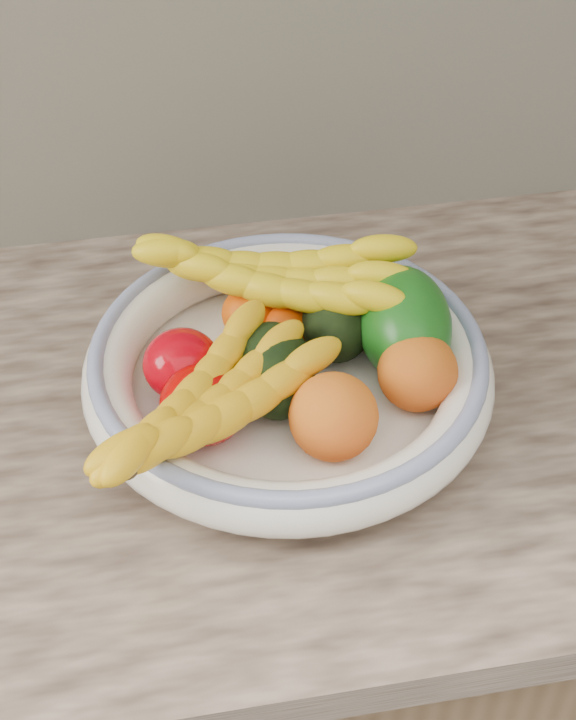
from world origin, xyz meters
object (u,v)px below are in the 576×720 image
Objects in this scene: banana_bunch_back at (272,282)px; banana_bunch_front at (208,411)px; fruit_bowl at (288,369)px; green_mango at (404,323)px.

banana_bunch_front is at bearing -97.51° from banana_bunch_back.
banana_bunch_back reaches higher than fruit_bowl.
fruit_bowl is at bearing -168.95° from green_mango.
fruit_bowl is 0.12m from green_mango.
fruit_bowl is 0.12m from banana_bunch_front.
fruit_bowl is at bearing -0.51° from banana_bunch_front.
green_mango is 0.48× the size of banana_bunch_front.
banana_bunch_back is at bearing 152.51° from green_mango.
banana_bunch_front is at bearing -151.67° from green_mango.
green_mango is 0.22m from banana_bunch_front.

